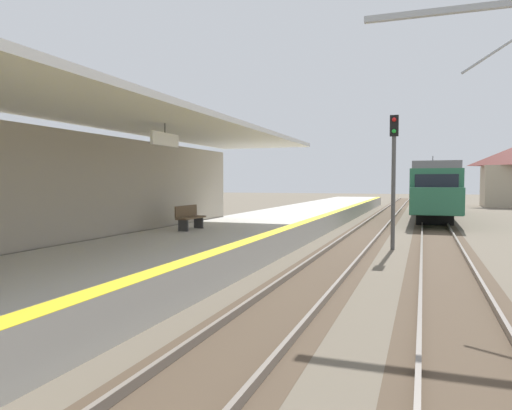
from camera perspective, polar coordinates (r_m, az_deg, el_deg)
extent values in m
cube|color=#B7B5AD|center=(17.72, -4.21, -4.29)|extent=(5.00, 80.00, 0.90)
cube|color=yellow|center=(16.89, 2.80, -3.08)|extent=(0.50, 80.00, 0.01)
cube|color=#4C4C4C|center=(13.71, -25.41, -6.63)|extent=(0.50, 24.00, 0.90)
cube|color=#9E9384|center=(13.54, -25.59, 1.97)|extent=(0.40, 24.00, 3.20)
cube|color=silver|center=(12.08, -17.58, 10.85)|extent=(4.40, 24.00, 0.16)
cube|color=white|center=(13.45, -10.97, 7.82)|extent=(0.08, 1.40, 0.36)
cylinder|color=#333333|center=(13.49, -10.98, 9.15)|extent=(0.03, 0.03, 0.27)
cube|color=#4C3D2D|center=(20.43, 11.87, -4.66)|extent=(2.34, 120.00, 0.01)
cube|color=slate|center=(20.53, 9.88, -4.38)|extent=(0.08, 120.00, 0.15)
cube|color=slate|center=(20.34, 13.89, -4.49)|extent=(0.08, 120.00, 0.15)
cube|color=#4C3D2D|center=(20.27, 21.48, -4.85)|extent=(2.34, 120.00, 0.01)
cube|color=slate|center=(20.24, 19.44, -4.60)|extent=(0.08, 120.00, 0.15)
cube|color=slate|center=(20.29, 23.52, -4.65)|extent=(0.08, 120.00, 0.15)
cube|color=#286647|center=(37.51, 20.67, 1.75)|extent=(2.90, 18.00, 2.70)
cube|color=slate|center=(37.52, 20.71, 4.15)|extent=(2.67, 18.00, 0.44)
cube|color=black|center=(28.49, 21.02, 2.29)|extent=(2.32, 0.06, 1.21)
cube|color=#286647|center=(27.73, 21.03, 0.47)|extent=(2.78, 1.60, 1.49)
cube|color=black|center=(37.56, 22.91, 2.33)|extent=(0.04, 15.84, 0.86)
cylinder|color=#333333|center=(41.14, 20.63, 4.95)|extent=(0.06, 0.06, 0.90)
cube|color=black|center=(31.74, 20.81, -1.50)|extent=(2.17, 2.20, 0.72)
cube|color=black|center=(43.42, 20.49, -0.39)|extent=(2.17, 2.20, 0.72)
cylinder|color=#4C4C4C|center=(18.98, 16.30, 1.38)|extent=(0.16, 0.16, 4.40)
cube|color=black|center=(19.10, 16.41, 9.20)|extent=(0.32, 0.24, 0.80)
sphere|color=red|center=(18.99, 16.39, 9.91)|extent=(0.16, 0.16, 0.16)
sphere|color=green|center=(18.94, 16.37, 8.59)|extent=(0.16, 0.16, 0.16)
cube|color=#9EA3A8|center=(13.56, 23.84, 20.91)|extent=(4.80, 0.16, 0.16)
cube|color=brown|center=(17.24, -7.87, -1.53)|extent=(0.44, 1.60, 0.06)
cube|color=brown|center=(17.32, -8.46, -0.72)|extent=(0.06, 1.60, 0.40)
cube|color=#333333|center=(16.73, -8.81, -2.42)|extent=(0.36, 0.08, 0.44)
cube|color=#333333|center=(17.79, -6.97, -2.10)|extent=(0.36, 0.08, 0.44)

